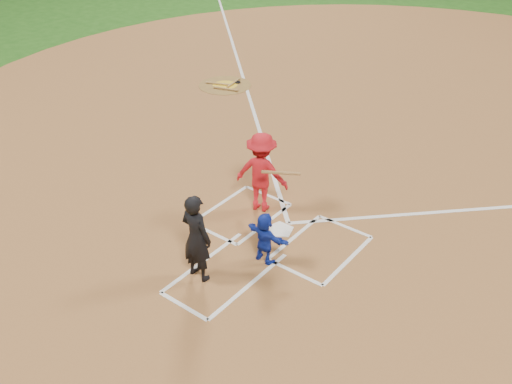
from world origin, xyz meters
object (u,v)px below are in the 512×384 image
Objects in this scene: on_deck_circle at (225,85)px; batter_at_plate at (262,172)px; catcher at (265,238)px; umpire at (196,238)px; home_plate at (280,230)px.

batter_at_plate is (5.28, -5.02, 0.87)m from on_deck_circle.
catcher is 0.59× the size of batter_at_plate.
batter_at_plate is at bearing -43.56° from on_deck_circle.
batter_at_plate reaches higher than umpire.
batter_at_plate is (-0.46, 2.48, 0.02)m from umpire.
home_plate is at bearing -66.38° from catcher.
batter_at_plate reaches higher than catcher.
catcher is 1.32m from umpire.
home_plate is 8.17m from on_deck_circle.
catcher is 1.83m from batter_at_plate.
umpire reaches higher than home_plate.
umpire is at bearing 62.65° from catcher.
home_plate is 2.24m from umpire.
catcher is at bearing -120.07° from umpire.
umpire is 2.52m from batter_at_plate.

